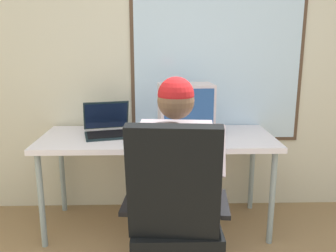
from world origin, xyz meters
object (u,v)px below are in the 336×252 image
(desk, at_px, (157,143))
(wine_glass, at_px, (142,129))
(person_seated, at_px, (177,178))
(crt_monitor, at_px, (186,106))
(laptop, at_px, (108,126))
(office_chair, at_px, (175,209))

(desk, height_order, wine_glass, wine_glass)
(person_seated, relative_size, crt_monitor, 2.99)
(person_seated, xyz_separation_m, wine_glass, (-0.22, 0.50, 0.17))
(crt_monitor, relative_size, laptop, 1.00)
(laptop, bearing_deg, person_seated, -56.69)
(crt_monitor, bearing_deg, person_seated, -98.38)
(crt_monitor, height_order, laptop, crt_monitor)
(person_seated, distance_m, crt_monitor, 0.76)
(desk, relative_size, office_chair, 1.62)
(desk, height_order, person_seated, person_seated)
(office_chair, xyz_separation_m, laptop, (-0.47, 1.03, 0.19))
(desk, relative_size, wine_glass, 12.58)
(wine_glass, bearing_deg, crt_monitor, 30.34)
(laptop, distance_m, wine_glass, 0.37)
(person_seated, height_order, laptop, person_seated)
(wine_glass, bearing_deg, person_seated, -66.54)
(office_chair, bearing_deg, person_seated, 85.06)
(desk, bearing_deg, office_chair, -84.67)
(crt_monitor, distance_m, wine_glass, 0.39)
(office_chair, relative_size, laptop, 2.56)
(office_chair, height_order, wine_glass, office_chair)
(office_chair, relative_size, wine_glass, 7.77)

